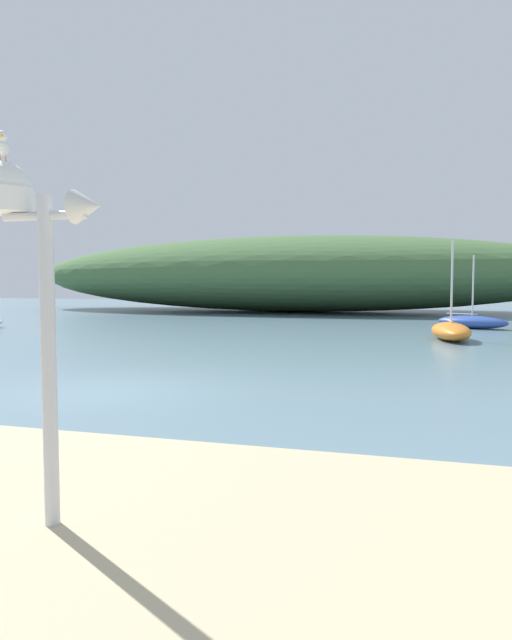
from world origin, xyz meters
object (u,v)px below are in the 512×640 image
Objects in this scene: mast_structure at (22,231)px; sailboat_far_right at (472,322)px; sailboat_off_point at (451,331)px; seagull_on_radar at (2,145)px.

mast_structure is 0.82× the size of sailboat_far_right.
sailboat_far_right reaches higher than mast_structure.
sailboat_off_point is (-1.40, -6.08, 0.03)m from sailboat_far_right.
sailboat_off_point reaches higher than sailboat_far_right.
sailboat_off_point is at bearing -102.96° from sailboat_far_right.
sailboat_far_right is 6.24m from sailboat_off_point.
sailboat_far_right is (6.13, 24.66, -2.94)m from seagull_on_radar.
sailboat_far_right is at bearing 76.04° from seagull_on_radar.
mast_structure is 0.70m from seagull_on_radar.
sailboat_far_right is at bearing 76.36° from mast_structure.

